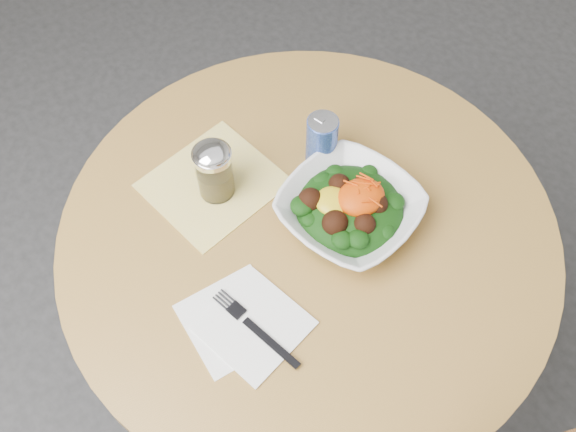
# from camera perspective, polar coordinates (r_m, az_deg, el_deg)

# --- Properties ---
(ground) EXTENTS (6.00, 6.00, 0.00)m
(ground) POSITION_cam_1_polar(r_m,az_deg,el_deg) (1.83, 1.19, -13.28)
(ground) COLOR #2B2B2D
(ground) RESTS_ON ground
(table) EXTENTS (0.90, 0.90, 0.75)m
(table) POSITION_cam_1_polar(r_m,az_deg,el_deg) (1.32, 1.61, -5.52)
(table) COLOR black
(table) RESTS_ON ground
(cloth_napkin) EXTENTS (0.26, 0.25, 0.00)m
(cloth_napkin) POSITION_cam_1_polar(r_m,az_deg,el_deg) (1.21, -6.66, 2.89)
(cloth_napkin) COLOR #DEB50B
(cloth_napkin) RESTS_ON table
(paper_napkins) EXTENTS (0.19, 0.20, 0.00)m
(paper_napkins) POSITION_cam_1_polar(r_m,az_deg,el_deg) (1.07, -3.95, -9.43)
(paper_napkins) COLOR white
(paper_napkins) RESTS_ON table
(salad_bowl) EXTENTS (0.29, 0.29, 0.09)m
(salad_bowl) POSITION_cam_1_polar(r_m,az_deg,el_deg) (1.14, 5.53, 0.69)
(salad_bowl) COLOR silver
(salad_bowl) RESTS_ON table
(fork) EXTENTS (0.06, 0.18, 0.00)m
(fork) POSITION_cam_1_polar(r_m,az_deg,el_deg) (1.06, -3.10, -9.79)
(fork) COLOR black
(fork) RESTS_ON table
(spice_shaker) EXTENTS (0.07, 0.07, 0.13)m
(spice_shaker) POSITION_cam_1_polar(r_m,az_deg,el_deg) (1.15, -6.57, 3.99)
(spice_shaker) COLOR silver
(spice_shaker) RESTS_ON table
(beverage_can) EXTENTS (0.06, 0.06, 0.11)m
(beverage_can) POSITION_cam_1_polar(r_m,az_deg,el_deg) (1.20, 3.02, 6.71)
(beverage_can) COLOR navy
(beverage_can) RESTS_ON table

